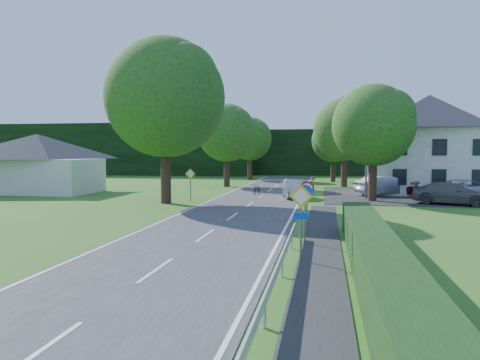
% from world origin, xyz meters
% --- Properties ---
extents(ground, '(160.00, 160.00, 0.00)m').
position_xyz_m(ground, '(0.00, 0.00, 0.00)').
color(ground, '#27601B').
rests_on(ground, ground).
extents(road, '(7.00, 80.00, 0.04)m').
position_xyz_m(road, '(0.00, 20.00, 0.02)').
color(road, '#313133').
rests_on(road, ground).
extents(footpath, '(1.50, 44.00, 0.04)m').
position_xyz_m(footpath, '(4.95, 2.00, 0.02)').
color(footpath, black).
rests_on(footpath, ground).
extents(parking_pad, '(14.00, 16.00, 0.04)m').
position_xyz_m(parking_pad, '(12.00, 33.00, 0.02)').
color(parking_pad, black).
rests_on(parking_pad, ground).
extents(line_edge_left, '(0.12, 80.00, 0.01)m').
position_xyz_m(line_edge_left, '(-3.25, 20.00, 0.04)').
color(line_edge_left, white).
rests_on(line_edge_left, road).
extents(line_edge_right, '(0.12, 80.00, 0.01)m').
position_xyz_m(line_edge_right, '(3.25, 20.00, 0.04)').
color(line_edge_right, white).
rests_on(line_edge_right, road).
extents(line_centre, '(0.12, 80.00, 0.01)m').
position_xyz_m(line_centre, '(0.00, 20.00, 0.04)').
color(line_centre, white).
rests_on(line_centre, road).
extents(hedge_right, '(1.20, 30.00, 1.30)m').
position_xyz_m(hedge_right, '(6.50, 0.00, 0.65)').
color(hedge_right, black).
rests_on(hedge_right, ground).
extents(tree_main, '(9.40, 9.40, 11.64)m').
position_xyz_m(tree_main, '(-6.00, 24.00, 5.82)').
color(tree_main, '#1B4A16').
rests_on(tree_main, ground).
extents(tree_left_far, '(7.00, 7.00, 8.58)m').
position_xyz_m(tree_left_far, '(-5.00, 40.00, 4.29)').
color(tree_left_far, '#1B4A16').
rests_on(tree_left_far, ground).
extents(tree_right_far, '(7.40, 7.40, 9.09)m').
position_xyz_m(tree_right_far, '(7.00, 42.00, 4.54)').
color(tree_right_far, '#1B4A16').
rests_on(tree_right_far, ground).
extents(tree_left_back, '(6.60, 6.60, 8.07)m').
position_xyz_m(tree_left_back, '(-4.50, 52.00, 4.04)').
color(tree_left_back, '#1B4A16').
rests_on(tree_left_back, ground).
extents(tree_right_back, '(6.20, 6.20, 7.56)m').
position_xyz_m(tree_right_back, '(6.00, 50.00, 3.78)').
color(tree_right_back, '#1B4A16').
rests_on(tree_right_back, ground).
extents(tree_right_mid, '(7.00, 7.00, 8.58)m').
position_xyz_m(tree_right_mid, '(8.50, 28.00, 4.29)').
color(tree_right_mid, '#1B4A16').
rests_on(tree_right_mid, ground).
extents(treeline_left, '(44.00, 6.00, 8.00)m').
position_xyz_m(treeline_left, '(-28.00, 62.00, 4.00)').
color(treeline_left, black).
rests_on(treeline_left, ground).
extents(treeline_right, '(30.00, 5.00, 7.00)m').
position_xyz_m(treeline_right, '(8.00, 66.00, 3.50)').
color(treeline_right, black).
rests_on(treeline_right, ground).
extents(bungalow_left, '(11.00, 6.50, 5.20)m').
position_xyz_m(bungalow_left, '(-20.00, 30.00, 2.71)').
color(bungalow_left, beige).
rests_on(bungalow_left, ground).
extents(house_white, '(10.60, 8.40, 8.60)m').
position_xyz_m(house_white, '(14.00, 36.00, 4.41)').
color(house_white, silver).
rests_on(house_white, ground).
extents(streetlight, '(2.03, 0.18, 8.00)m').
position_xyz_m(streetlight, '(8.06, 30.00, 4.46)').
color(streetlight, slate).
rests_on(streetlight, ground).
extents(sign_priority_right, '(0.78, 0.09, 2.59)m').
position_xyz_m(sign_priority_right, '(4.30, 7.98, 1.80)').
color(sign_priority_right, slate).
rests_on(sign_priority_right, ground).
extents(sign_roundabout, '(0.64, 0.08, 2.37)m').
position_xyz_m(sign_roundabout, '(4.30, 10.98, 1.67)').
color(sign_roundabout, slate).
rests_on(sign_roundabout, ground).
extents(sign_speed_limit, '(0.64, 0.11, 2.37)m').
position_xyz_m(sign_speed_limit, '(4.30, 12.97, 1.77)').
color(sign_speed_limit, slate).
rests_on(sign_speed_limit, ground).
extents(sign_priority_left, '(0.78, 0.09, 2.44)m').
position_xyz_m(sign_priority_left, '(-4.50, 24.98, 1.72)').
color(sign_priority_left, slate).
rests_on(sign_priority_left, ground).
extents(moving_car, '(2.25, 4.46, 1.40)m').
position_xyz_m(moving_car, '(2.70, 29.05, 0.74)').
color(moving_car, '#AEAEB2').
rests_on(moving_car, road).
extents(motorcycle, '(0.83, 1.72, 0.87)m').
position_xyz_m(motorcycle, '(-0.65, 31.93, 0.47)').
color(motorcycle, black).
rests_on(motorcycle, road).
extents(parked_car_red, '(4.48, 3.24, 1.42)m').
position_xyz_m(parked_car_red, '(11.15, 33.00, 0.75)').
color(parked_car_red, maroon).
rests_on(parked_car_red, parking_pad).
extents(parked_car_silver_a, '(5.30, 3.73, 1.66)m').
position_xyz_m(parked_car_silver_a, '(9.99, 32.46, 0.87)').
color(parked_car_silver_a, silver).
rests_on(parked_car_silver_a, parking_pad).
extents(parked_car_grey, '(5.59, 3.81, 1.50)m').
position_xyz_m(parked_car_grey, '(13.61, 26.50, 0.79)').
color(parked_car_grey, '#54545A').
rests_on(parked_car_grey, parking_pad).
extents(parked_car_silver_b, '(5.87, 4.94, 1.49)m').
position_xyz_m(parked_car_silver_b, '(15.63, 30.45, 0.79)').
color(parked_car_silver_b, '#B6B8BE').
rests_on(parked_car_silver_b, parking_pad).
extents(parasol, '(2.26, 2.29, 1.74)m').
position_xyz_m(parasol, '(12.02, 33.34, 0.91)').
color(parasol, red).
rests_on(parasol, parking_pad).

